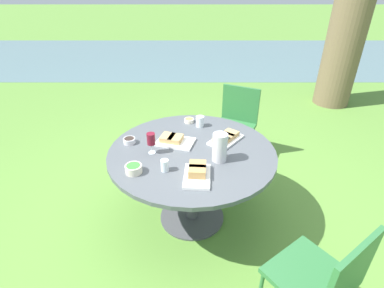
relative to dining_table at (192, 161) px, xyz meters
name	(u,v)px	position (x,y,z in m)	size (l,w,h in m)	color
ground_plane	(192,217)	(0.00, 0.00, -0.64)	(40.00, 40.00, 0.00)	#5B8C38
river_strip	(192,57)	(0.00, 6.05, -0.63)	(40.00, 4.26, 0.01)	slate
dining_table	(192,161)	(0.00, 0.00, 0.00)	(1.39, 1.39, 0.75)	#4C4C51
chair_near_left	(325,277)	(0.76, -1.03, -0.11)	(0.60, 0.60, 0.89)	#2D6B38
chair_near_right	(236,119)	(0.52, 1.05, -0.11)	(0.58, 0.57, 0.89)	#2D6B38
water_pitcher	(220,147)	(0.21, -0.15, 0.23)	(0.12, 0.12, 0.23)	silver
wine_glass	(151,140)	(-0.33, -0.04, 0.24)	(0.07, 0.07, 0.18)	silver
platter_bread_main	(174,140)	(-0.16, 0.13, 0.14)	(0.36, 0.29, 0.06)	white
platter_charcuterie	(197,172)	(0.04, -0.36, 0.14)	(0.21, 0.31, 0.08)	white
platter_sandwich_side	(226,138)	(0.29, 0.16, 0.14)	(0.34, 0.36, 0.06)	white
bowl_fries	(189,120)	(-0.03, 0.53, 0.13)	(0.09, 0.09, 0.04)	beige
bowl_salad	(134,169)	(-0.43, -0.31, 0.15)	(0.12, 0.12, 0.06)	beige
bowl_olives	(129,141)	(-0.54, 0.12, 0.14)	(0.10, 0.10, 0.05)	silver
cup_water_near	(200,121)	(0.08, 0.44, 0.16)	(0.08, 0.08, 0.10)	silver
cup_water_far	(165,165)	(-0.20, -0.29, 0.16)	(0.06, 0.06, 0.09)	silver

